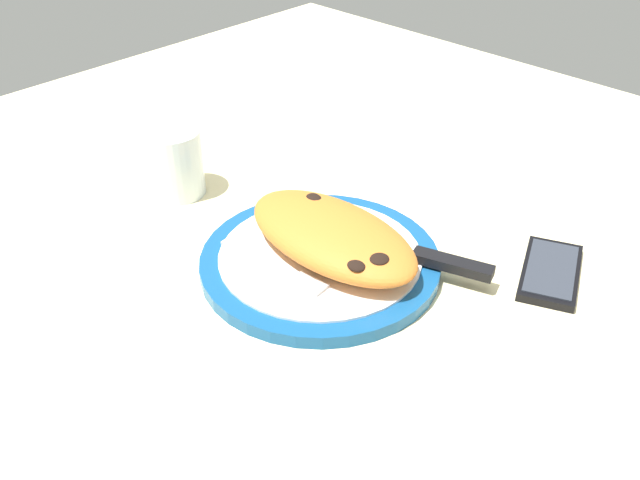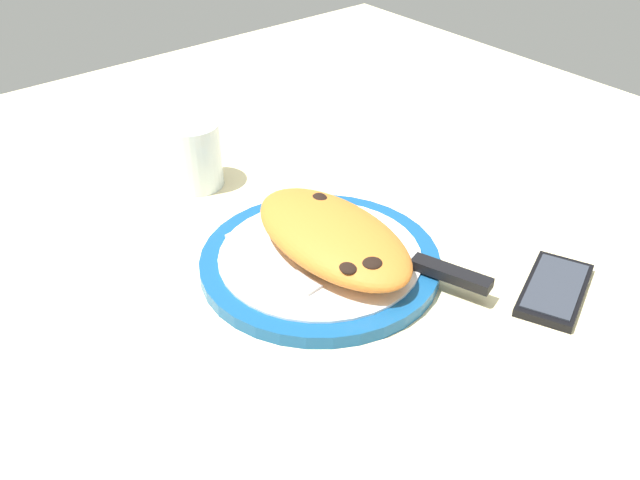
{
  "view_description": "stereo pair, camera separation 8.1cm",
  "coord_description": "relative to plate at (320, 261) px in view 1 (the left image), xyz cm",
  "views": [
    {
      "loc": [
        46.19,
        -48.16,
        49.89
      ],
      "look_at": [
        0.0,
        0.0,
        3.89
      ],
      "focal_mm": 39.93,
      "sensor_mm": 36.0,
      "label": 1
    },
    {
      "loc": [
        51.68,
        -42.22,
        49.89
      ],
      "look_at": [
        0.0,
        0.0,
        3.89
      ],
      "focal_mm": 39.93,
      "sensor_mm": 36.0,
      "label": 2
    }
  ],
  "objects": [
    {
      "name": "ground_plane",
      "position": [
        0.0,
        0.0,
        -2.4
      ],
      "size": [
        150.0,
        150.0,
        3.0
      ],
      "primitive_type": "cube",
      "color": "beige"
    },
    {
      "name": "plate",
      "position": [
        0.0,
        0.0,
        0.0
      ],
      "size": [
        27.93,
        27.93,
        1.89
      ],
      "color": "navy",
      "rests_on": "ground_plane"
    },
    {
      "name": "calzone",
      "position": [
        0.6,
        1.32,
        3.3
      ],
      "size": [
        23.94,
        13.1,
        4.6
      ],
      "color": "orange",
      "rests_on": "plate"
    },
    {
      "name": "fork",
      "position": [
        -0.84,
        -5.36,
        1.18
      ],
      "size": [
        15.12,
        3.0,
        0.4
      ],
      "color": "silver",
      "rests_on": "plate"
    },
    {
      "name": "knife",
      "position": [
        9.34,
        7.23,
        1.46
      ],
      "size": [
        22.93,
        9.14,
        1.2
      ],
      "color": "silver",
      "rests_on": "plate"
    },
    {
      "name": "smartphone",
      "position": [
        20.26,
        17.14,
        -0.34
      ],
      "size": [
        10.5,
        13.64,
        1.16
      ],
      "color": "black",
      "rests_on": "ground_plane"
    },
    {
      "name": "water_glass",
      "position": [
        -25.95,
        -1.03,
        3.05
      ],
      "size": [
        7.61,
        7.61,
        9.18
      ],
      "color": "silver",
      "rests_on": "ground_plane"
    }
  ]
}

